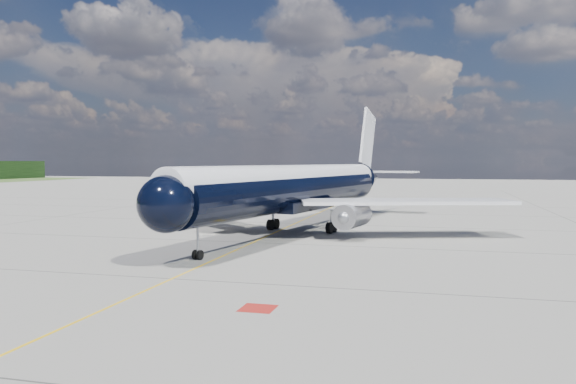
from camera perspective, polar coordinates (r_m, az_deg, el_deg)
name	(u,v)px	position (r m, az deg, el deg)	size (l,w,h in m)	color
ground	(305,219)	(66.41, 1.77, -2.75)	(320.00, 320.00, 0.00)	gray
taxiway_centerline	(295,223)	(61.57, 0.74, -3.21)	(0.16, 160.00, 0.01)	#EFB50C
red_marking	(258,308)	(26.52, -3.08, -11.71)	(1.60, 1.60, 0.01)	maroon
main_airliner	(301,187)	(54.27, 1.34, 0.47)	(38.59, 47.53, 13.82)	black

